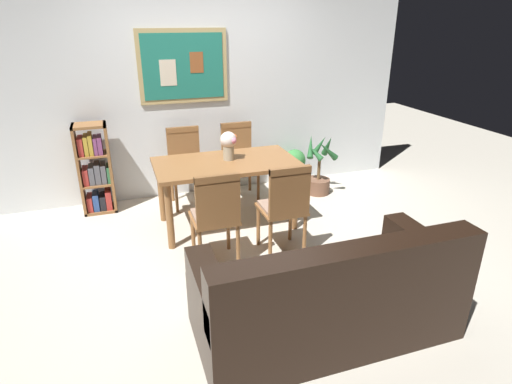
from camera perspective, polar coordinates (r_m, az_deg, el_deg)
ground_plane at (r=4.17m, az=-1.62°, el=-7.65°), size 12.00×12.00×0.00m
wall_back_with_painting at (r=5.28m, az=-7.27°, el=13.73°), size 5.20×0.14×2.60m
dining_table at (r=4.41m, az=-4.04°, el=2.91°), size 1.46×0.81×0.72m
dining_chair_far_right at (r=5.22m, az=-2.34°, el=5.13°), size 0.40×0.41×0.91m
dining_chair_far_left at (r=5.07m, az=-9.48°, el=4.29°), size 0.40×0.41×0.91m
dining_chair_near_left at (r=3.68m, az=-5.44°, el=-2.65°), size 0.40×0.41×0.91m
dining_chair_near_right at (r=3.85m, az=3.92°, el=-1.45°), size 0.40×0.41×0.91m
leather_couch at (r=3.04m, az=9.63°, el=-13.87°), size 1.80×0.84×0.84m
bookshelf at (r=5.12m, az=-20.80°, el=2.61°), size 0.36×0.28×1.03m
potted_ivy at (r=5.68m, az=5.24°, el=3.36°), size 0.29×0.30×0.52m
potted_palm at (r=5.41m, az=8.47°, el=2.52°), size 0.38×0.40×0.77m
flower_vase at (r=4.38m, az=-3.69°, el=6.60°), size 0.18×0.17×0.30m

